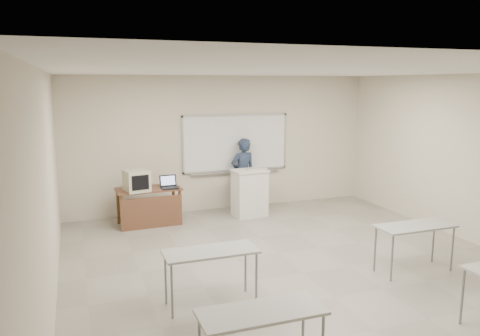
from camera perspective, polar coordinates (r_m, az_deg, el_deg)
name	(u,v)px	position (r m, az deg, el deg)	size (l,w,h in m)	color
floor	(303,273)	(7.32, 7.74, -12.58)	(7.00, 8.00, 0.01)	gray
whiteboard	(236,144)	(10.60, -0.53, 2.98)	(2.48, 0.10, 1.31)	white
student_desks	(356,263)	(5.99, 13.96, -11.13)	(4.40, 2.20, 0.73)	#979893
instructor_desk	(150,201)	(9.54, -10.97, -3.93)	(1.27, 0.64, 0.75)	brown
podium	(250,193)	(10.08, 1.17, -3.03)	(0.72, 0.53, 1.01)	silver
crt_monitor	(136,180)	(9.39, -12.55, -1.50)	(0.44, 0.49, 0.42)	#B3B297
laptop	(169,185)	(9.52, -8.64, -2.09)	(0.34, 0.31, 0.25)	black
mouse	(175,185)	(9.68, -7.91, -2.11)	(0.09, 0.06, 0.04)	#ABAFB2
keyboard	(256,169)	(10.02, 2.00, -0.11)	(0.46, 0.15, 0.03)	#B3B297
presenter	(243,174)	(10.58, 0.36, -0.71)	(0.59, 0.39, 1.62)	black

